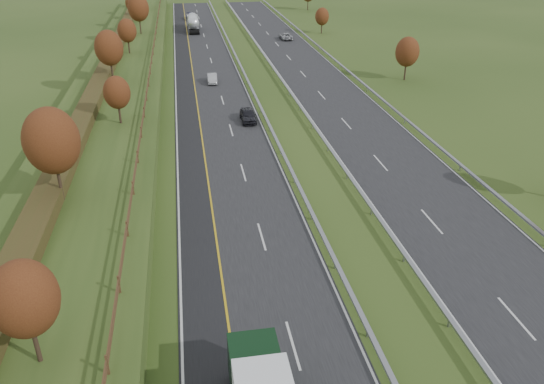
# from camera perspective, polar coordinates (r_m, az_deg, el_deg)

# --- Properties ---
(ground) EXTENTS (400.00, 400.00, 0.00)m
(ground) POSITION_cam_1_polar(r_m,az_deg,el_deg) (71.08, 0.42, 9.16)
(ground) COLOR #314719
(ground) RESTS_ON ground
(near_carriageway) EXTENTS (10.50, 200.00, 0.04)m
(near_carriageway) POSITION_cam_1_polar(r_m,az_deg,el_deg) (74.95, -6.38, 9.95)
(near_carriageway) COLOR black
(near_carriageway) RESTS_ON ground
(far_carriageway) EXTENTS (10.50, 200.00, 0.04)m
(far_carriageway) POSITION_cam_1_polar(r_m,az_deg,el_deg) (77.56, 6.07, 10.55)
(far_carriageway) COLOR black
(far_carriageway) RESTS_ON ground
(hard_shoulder) EXTENTS (3.00, 200.00, 0.04)m
(hard_shoulder) POSITION_cam_1_polar(r_m,az_deg,el_deg) (74.85, -9.28, 9.75)
(hard_shoulder) COLOR black
(hard_shoulder) RESTS_ON ground
(lane_markings) EXTENTS (26.75, 200.00, 0.01)m
(lane_markings) POSITION_cam_1_polar(r_m,az_deg,el_deg) (75.42, -1.44, 10.24)
(lane_markings) COLOR silver
(lane_markings) RESTS_ON near_carriageway
(embankment_left) EXTENTS (12.00, 200.00, 2.00)m
(embankment_left) POSITION_cam_1_polar(r_m,az_deg,el_deg) (75.14, -16.49, 9.84)
(embankment_left) COLOR #314719
(embankment_left) RESTS_ON ground
(hedge_left) EXTENTS (2.20, 180.00, 1.10)m
(hedge_left) POSITION_cam_1_polar(r_m,az_deg,el_deg) (75.00, -18.19, 10.82)
(hedge_left) COLOR #3A3A18
(hedge_left) RESTS_ON embankment_left
(fence_left) EXTENTS (0.12, 189.06, 1.20)m
(fence_left) POSITION_cam_1_polar(r_m,az_deg,el_deg) (73.87, -13.18, 11.35)
(fence_left) COLOR #422B19
(fence_left) RESTS_ON embankment_left
(median_barrier_near) EXTENTS (0.32, 200.00, 0.71)m
(median_barrier_near) POSITION_cam_1_polar(r_m,az_deg,el_deg) (75.29, -2.00, 10.65)
(median_barrier_near) COLOR gray
(median_barrier_near) RESTS_ON ground
(median_barrier_far) EXTENTS (0.32, 200.00, 0.71)m
(median_barrier_far) POSITION_cam_1_polar(r_m,az_deg,el_deg) (76.10, 1.88, 10.83)
(median_barrier_far) COLOR gray
(median_barrier_far) RESTS_ON ground
(outer_barrier_far) EXTENTS (0.32, 200.00, 0.71)m
(outer_barrier_far) POSITION_cam_1_polar(r_m,az_deg,el_deg) (79.11, 10.23, 11.06)
(outer_barrier_far) COLOR gray
(outer_barrier_far) RESTS_ON ground
(trees_left) EXTENTS (6.64, 164.30, 7.66)m
(trees_left) POSITION_cam_1_polar(r_m,az_deg,el_deg) (70.53, -17.03, 13.24)
(trees_left) COLOR #2D2116
(trees_left) RESTS_ON embankment_left
(trees_far) EXTENTS (8.45, 118.60, 7.12)m
(trees_far) POSITION_cam_1_polar(r_m,az_deg,el_deg) (107.73, 9.12, 17.29)
(trees_far) COLOR #2D2116
(trees_far) RESTS_ON ground
(road_tanker) EXTENTS (2.40, 11.22, 3.46)m
(road_tanker) POSITION_cam_1_polar(r_m,az_deg,el_deg) (126.32, -8.48, 17.62)
(road_tanker) COLOR silver
(road_tanker) RESTS_ON near_carriageway
(car_dark_near) EXTENTS (1.79, 4.44, 1.51)m
(car_dark_near) POSITION_cam_1_polar(r_m,az_deg,el_deg) (65.34, -2.60, 8.25)
(car_dark_near) COLOR black
(car_dark_near) RESTS_ON near_carriageway
(car_silver_mid) EXTENTS (1.51, 4.08, 1.33)m
(car_silver_mid) POSITION_cam_1_polar(r_m,az_deg,el_deg) (82.70, -6.45, 12.06)
(car_silver_mid) COLOR #A8A9AD
(car_silver_mid) RESTS_ON near_carriageway
(car_small_far) EXTENTS (2.14, 5.07, 1.46)m
(car_small_far) POSITION_cam_1_polar(r_m,az_deg,el_deg) (141.86, -8.74, 18.15)
(car_small_far) COLOR #171749
(car_small_far) RESTS_ON near_carriageway
(car_oncoming) EXTENTS (2.32, 4.87, 1.34)m
(car_oncoming) POSITION_cam_1_polar(r_m,az_deg,el_deg) (115.23, 1.47, 16.42)
(car_oncoming) COLOR #A2A3A7
(car_oncoming) RESTS_ON far_carriageway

